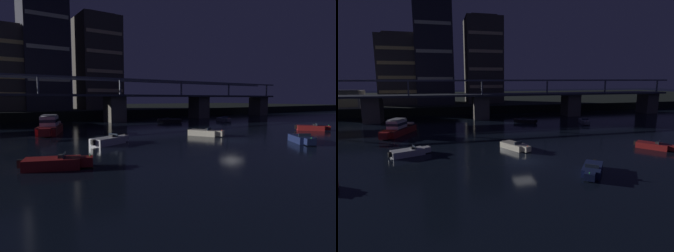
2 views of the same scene
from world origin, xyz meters
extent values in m
plane|color=black|center=(0.00, 0.00, 0.00)|extent=(400.00, 400.00, 0.00)
cube|color=black|center=(0.00, 82.71, 1.10)|extent=(240.00, 80.00, 2.20)
cube|color=#605B51|center=(-23.96, 34.71, 2.77)|extent=(3.60, 4.40, 5.55)
cube|color=#605B51|center=(0.00, 34.71, 2.77)|extent=(3.60, 4.40, 5.55)
cube|color=#605B51|center=(23.96, 34.71, 2.77)|extent=(3.60, 4.40, 5.55)
cube|color=#605B51|center=(47.92, 34.71, 2.77)|extent=(3.60, 4.40, 5.55)
cube|color=#3D424C|center=(0.00, 34.71, 5.78)|extent=(101.84, 6.40, 0.45)
cube|color=slate|center=(0.00, 31.81, 9.20)|extent=(101.84, 0.36, 0.36)
cube|color=slate|center=(0.00, 37.61, 9.20)|extent=(101.84, 0.36, 0.36)
cube|color=slate|center=(-15.97, 31.81, 7.60)|extent=(0.30, 0.30, 3.20)
cube|color=slate|center=(0.00, 31.81, 7.60)|extent=(0.30, 0.30, 3.20)
cube|color=slate|center=(15.97, 31.81, 7.60)|extent=(0.30, 0.30, 3.20)
cube|color=slate|center=(31.95, 31.81, 7.60)|extent=(0.30, 0.30, 3.20)
cube|color=slate|center=(47.92, 31.81, 7.60)|extent=(0.30, 0.30, 3.20)
cube|color=#423D38|center=(-19.93, 53.35, 11.87)|extent=(11.74, 8.44, 19.34)
cube|color=#F2D172|center=(-19.93, 49.08, 6.07)|extent=(10.80, 0.10, 0.90)
cube|color=#F2D172|center=(-19.93, 49.08, 9.94)|extent=(10.80, 0.10, 0.90)
cube|color=#F2D172|center=(-19.93, 49.08, 13.81)|extent=(10.80, 0.10, 0.90)
cube|color=#F2D172|center=(-19.93, 49.08, 17.67)|extent=(10.80, 0.10, 0.90)
cube|color=#423D38|center=(-19.93, 53.35, 21.84)|extent=(8.22, 5.91, 0.60)
cube|color=#282833|center=(-10.44, 54.17, 20.65)|extent=(10.28, 12.45, 36.90)
cube|color=beige|center=(-10.44, 47.90, 9.58)|extent=(9.46, 0.10, 0.90)
cube|color=beige|center=(-10.44, 47.90, 16.96)|extent=(9.46, 0.10, 0.90)
cube|color=beige|center=(-10.44, 47.90, 24.34)|extent=(9.46, 0.10, 0.90)
cube|color=#423D38|center=(4.09, 55.49, 14.92)|extent=(10.83, 11.57, 25.43)
cube|color=beige|center=(4.09, 49.65, 7.29)|extent=(9.96, 0.10, 0.90)
cube|color=beige|center=(4.09, 49.65, 12.37)|extent=(9.96, 0.10, 0.90)
cube|color=beige|center=(4.09, 49.65, 17.46)|extent=(9.96, 0.10, 0.90)
cube|color=beige|center=(4.09, 49.65, 22.55)|extent=(9.96, 0.10, 0.90)
cube|color=#423D38|center=(4.09, 55.49, 27.93)|extent=(7.58, 8.10, 0.60)
cube|color=maroon|center=(-16.66, 20.07, 0.60)|extent=(5.29, 8.40, 1.20)
cube|color=maroon|center=(-18.29, 15.82, 0.68)|extent=(1.73, 1.54, 1.04)
cube|color=black|center=(-16.66, 20.07, 1.15)|extent=(5.40, 8.50, 0.10)
cube|color=white|center=(-16.88, 19.51, 1.90)|extent=(3.11, 3.74, 1.40)
cube|color=#283342|center=(-16.88, 19.51, 1.95)|extent=(3.16, 3.79, 0.44)
cube|color=silver|center=(-16.88, 19.51, 2.75)|extent=(2.80, 3.37, 0.08)
cube|color=#B7B2A8|center=(-15.45, 23.24, 1.38)|extent=(2.16, 1.31, 0.36)
cube|color=#19234C|center=(5.63, -5.57, 0.40)|extent=(3.81, 4.20, 0.80)
cube|color=#19234C|center=(4.17, -7.48, 0.45)|extent=(1.33, 1.32, 0.70)
cube|color=#283342|center=(5.12, -6.25, 0.98)|extent=(1.13, 0.90, 0.36)
cube|color=#262628|center=(5.27, -6.05, 0.92)|extent=(0.69, 0.66, 0.24)
cube|color=black|center=(6.95, -3.86, 0.50)|extent=(0.50, 0.50, 0.60)
sphere|color=#33D84C|center=(4.02, -7.68, 0.88)|extent=(0.12, 0.12, 0.12)
cube|color=silver|center=(-13.68, 5.66, 0.40)|extent=(4.30, 3.11, 0.80)
cube|color=silver|center=(-11.44, 6.54, 0.45)|extent=(1.20, 1.25, 0.70)
cube|color=#283342|center=(-12.89, 5.97, 0.98)|extent=(0.59, 1.29, 0.36)
cube|color=#262628|center=(-13.12, 5.88, 0.92)|extent=(0.58, 0.67, 0.24)
cube|color=black|center=(-15.68, 4.87, 0.50)|extent=(0.47, 0.47, 0.60)
sphere|color=beige|center=(-11.21, 6.63, 0.88)|extent=(0.12, 0.12, 0.12)
cube|color=beige|center=(0.32, 5.68, 0.40)|extent=(3.41, 4.30, 0.80)
cube|color=beige|center=(1.44, 3.54, 0.45)|extent=(1.29, 1.26, 0.70)
cube|color=#283342|center=(0.71, 4.92, 0.98)|extent=(1.24, 0.71, 0.36)
cube|color=#262628|center=(0.60, 5.14, 0.92)|extent=(0.68, 0.61, 0.24)
cube|color=black|center=(-0.68, 7.58, 0.50)|extent=(0.49, 0.49, 0.60)
sphere|color=red|center=(1.55, 3.32, 0.88)|extent=(0.12, 0.12, 0.12)
cube|color=black|center=(8.91, 25.93, 0.40)|extent=(4.29, 3.51, 0.80)
cube|color=black|center=(6.82, 27.12, 0.45)|extent=(1.27, 1.31, 0.70)
cube|color=#283342|center=(8.17, 26.35, 0.98)|extent=(0.76, 1.22, 0.36)
cube|color=#262628|center=(8.39, 26.23, 0.92)|extent=(0.63, 0.68, 0.24)
cube|color=black|center=(10.78, 24.85, 0.50)|extent=(0.49, 0.49, 0.60)
sphere|color=red|center=(6.61, 27.25, 0.88)|extent=(0.12, 0.12, 0.12)
cube|color=maroon|center=(19.11, 1.13, 0.40)|extent=(3.84, 4.18, 0.80)
cube|color=maroon|center=(20.60, -0.75, 0.45)|extent=(1.34, 1.32, 0.70)
cube|color=#283342|center=(19.64, 0.47, 0.98)|extent=(1.12, 0.92, 0.36)
cube|color=#262628|center=(19.48, 0.66, 0.92)|extent=(0.69, 0.66, 0.24)
cube|color=black|center=(17.76, 2.82, 0.50)|extent=(0.51, 0.51, 0.60)
cube|color=gray|center=(21.07, 22.70, 0.40)|extent=(2.97, 4.28, 0.80)
cube|color=gray|center=(20.29, 20.43, 0.45)|extent=(1.23, 1.17, 0.70)
cube|color=#283342|center=(20.79, 21.90, 0.98)|extent=(1.31, 0.53, 0.36)
cube|color=#262628|center=(20.87, 22.13, 0.92)|extent=(0.66, 0.56, 0.24)
cube|color=black|center=(21.77, 24.74, 0.50)|extent=(0.46, 0.46, 0.60)
sphere|color=red|center=(20.21, 20.19, 0.88)|extent=(0.12, 0.12, 0.12)
camera|label=1|loc=(-26.20, -24.81, 5.10)|focal=31.25mm
camera|label=2|loc=(-9.38, -28.85, 9.67)|focal=28.33mm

